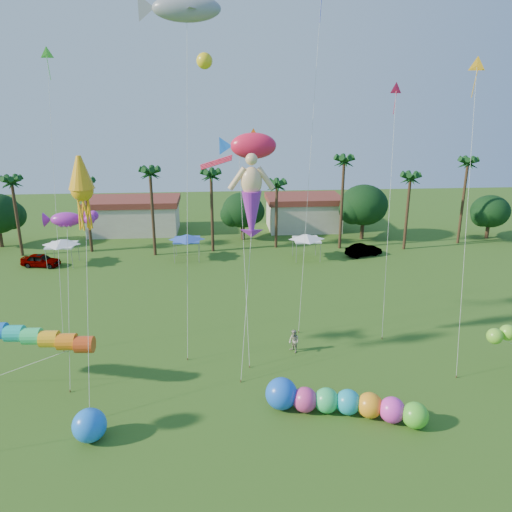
{
  "coord_description": "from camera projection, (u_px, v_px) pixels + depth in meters",
  "views": [
    {
      "loc": [
        -2.32,
        -19.44,
        18.61
      ],
      "look_at": [
        0.0,
        10.0,
        9.0
      ],
      "focal_mm": 35.0,
      "sensor_mm": 36.0,
      "label": 1
    }
  ],
  "objects": [
    {
      "name": "ground",
      "position": [
        272.0,
        494.0,
        24.36
      ],
      "size": [
        160.0,
        160.0,
        0.0
      ],
      "primitive_type": "plane",
      "color": "#285116",
      "rests_on": "ground"
    },
    {
      "name": "tree_line",
      "position": [
        263.0,
        209.0,
        65.01
      ],
      "size": [
        69.46,
        8.91,
        11.0
      ],
      "color": "#3A2819",
      "rests_on": "ground"
    },
    {
      "name": "buildings_row",
      "position": [
        212.0,
        217.0,
        70.91
      ],
      "size": [
        35.0,
        7.0,
        4.0
      ],
      "color": "beige",
      "rests_on": "ground"
    },
    {
      "name": "tent_row",
      "position": [
        186.0,
        238.0,
        57.51
      ],
      "size": [
        31.0,
        4.0,
        0.6
      ],
      "color": "white",
      "rests_on": "ground"
    },
    {
      "name": "car_a",
      "position": [
        41.0,
        260.0,
        56.3
      ],
      "size": [
        4.53,
        2.45,
        1.46
      ],
      "primitive_type": "imported",
      "rotation": [
        0.0,
        0.0,
        1.39
      ],
      "color": "#4C4C54",
      "rests_on": "ground"
    },
    {
      "name": "car_b",
      "position": [
        364.0,
        250.0,
        60.0
      ],
      "size": [
        4.67,
        2.94,
        1.45
      ],
      "primitive_type": "imported",
      "rotation": [
        0.0,
        0.0,
        1.92
      ],
      "color": "#4C4C54",
      "rests_on": "ground"
    },
    {
      "name": "spectator_b",
      "position": [
        294.0,
        341.0,
        37.48
      ],
      "size": [
        1.03,
        1.1,
        1.8
      ],
      "primitive_type": "imported",
      "rotation": [
        0.0,
        0.0,
        -1.04
      ],
      "color": "#A09C85",
      "rests_on": "ground"
    },
    {
      "name": "caterpillar_inflatable",
      "position": [
        338.0,
        402.0,
        30.19
      ],
      "size": [
        9.57,
        4.51,
        1.99
      ],
      "rotation": [
        0.0,
        0.0,
        -0.3
      ],
      "color": "#DA3987",
      "rests_on": "ground"
    },
    {
      "name": "blue_ball",
      "position": [
        89.0,
        425.0,
        27.9
      ],
      "size": [
        1.91,
        1.91,
        1.91
      ],
      "primitive_type": "sphere",
      "color": "#1B73F6",
      "rests_on": "ground"
    },
    {
      "name": "rainbow_tube",
      "position": [
        52.0,
        346.0,
        31.91
      ],
      "size": [
        9.69,
        3.0,
        3.83
      ],
      "color": "#D14317",
      "rests_on": "ground"
    },
    {
      "name": "green_worm",
      "position": [
        495.0,
        336.0,
        33.41
      ],
      "size": [
        8.82,
        2.37,
        3.8
      ],
      "color": "#73CF2E",
      "rests_on": "ground"
    },
    {
      "name": "merman_kite",
      "position": [
        252.0,
        202.0,
        34.38
      ],
      "size": [
        2.5,
        5.22,
        14.34
      ],
      "color": "#F5C78B",
      "rests_on": "ground"
    },
    {
      "name": "fish_kite",
      "position": [
        253.0,
        146.0,
        36.37
      ],
      "size": [
        5.33,
        7.21,
        16.07
      ],
      "color": "#F01A3F",
      "rests_on": "ground"
    },
    {
      "name": "shark_kite",
      "position": [
        187.0,
        8.0,
        34.32
      ],
      "size": [
        6.63,
        7.1,
        25.36
      ],
      "color": "gray",
      "rests_on": "ground"
    },
    {
      "name": "squid_kite",
      "position": [
        82.0,
        190.0,
        30.32
      ],
      "size": [
        1.85,
        5.8,
        15.22
      ],
      "color": "#F1A213",
      "rests_on": "ground"
    },
    {
      "name": "lobster_kite",
      "position": [
        66.0,
        219.0,
        32.5
      ],
      "size": [
        3.5,
        4.39,
        11.51
      ],
      "color": "purple",
      "rests_on": "ground"
    },
    {
      "name": "delta_kite_red",
      "position": [
        396.0,
        95.0,
        38.22
      ],
      "size": [
        1.65,
        4.7,
        19.51
      ],
      "color": "#EC1A41",
      "rests_on": "ground"
    },
    {
      "name": "delta_kite_yellow",
      "position": [
        477.0,
        73.0,
        31.23
      ],
      "size": [
        1.16,
        3.61,
        20.89
      ],
      "color": "#F1AA18",
      "rests_on": "ground"
    },
    {
      "name": "delta_kite_green",
      "position": [
        47.0,
        64.0,
        34.5
      ],
      "size": [
        1.05,
        3.54,
        21.76
      ],
      "color": "green",
      "rests_on": "ground"
    },
    {
      "name": "delta_kite_blue",
      "position": [
        321.0,
        3.0,
        36.99
      ],
      "size": [
        2.31,
        4.38,
        26.24
      ],
      "color": "#192DE7",
      "rests_on": "ground"
    }
  ]
}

